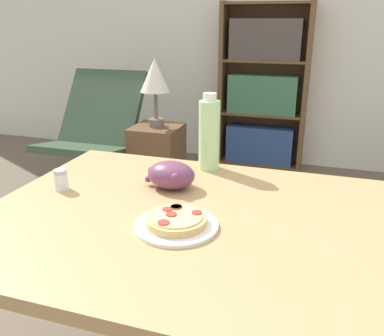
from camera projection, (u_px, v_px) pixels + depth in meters
The scene contains 10 objects.
wall_back at pixel (293, 13), 3.37m from camera, with size 8.00×0.05×2.60m.
dining_table at pixel (207, 248), 1.14m from camera, with size 1.26×0.88×0.74m.
pizza_on_plate at pixel (176, 222), 1.05m from camera, with size 0.22×0.22×0.04m.
grape_bunch at pixel (171, 175), 1.29m from camera, with size 0.17×0.13×0.09m.
drink_bottle at pixel (209, 134), 1.43m from camera, with size 0.08×0.08×0.27m.
salt_shaker at pixel (61, 180), 1.28m from camera, with size 0.04×0.04×0.07m.
lounge_chair_near at pixel (95, 153), 3.11m from camera, with size 0.63×0.77×0.88m.
bookshelf at pixel (263, 92), 3.51m from camera, with size 0.75×0.24×1.40m.
side_table at pixel (158, 161), 3.01m from camera, with size 0.34×0.34×0.53m.
table_lamp at pixel (155, 79), 2.81m from camera, with size 0.21×0.21×0.48m.
Camera 1 is at (0.32, -1.06, 1.24)m, focal length 38.00 mm.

